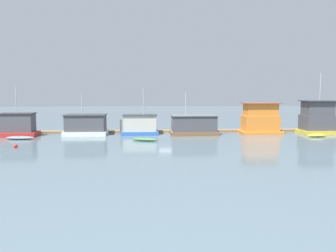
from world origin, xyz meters
name	(u,v)px	position (x,y,z in m)	size (l,w,h in m)	color
ground_plane	(168,135)	(0.00, 0.00, 0.00)	(200.00, 200.00, 0.00)	slate
dock_walkway	(166,131)	(0.00, 3.37, 0.15)	(59.60, 2.01, 0.30)	#846B4C
houseboat_red	(18,126)	(-21.76, -0.57, 1.56)	(5.43, 3.26, 7.57)	red
houseboat_white	(86,125)	(-12.22, 0.39, 1.49)	(6.28, 4.15, 6.41)	white
houseboat_blue	(140,125)	(-4.15, 0.55, 1.44)	(5.51, 3.63, 7.09)	#3866B7
houseboat_brown	(194,125)	(3.94, -0.31, 1.45)	(7.03, 4.18, 6.35)	brown
houseboat_orange	(260,120)	(14.34, 0.09, 2.16)	(6.21, 4.01, 4.79)	orange
houseboat_yellow	(317,118)	(23.33, -0.12, 2.35)	(5.21, 4.07, 9.36)	gold
dinghy_grey	(20,138)	(-20.40, -3.59, 0.22)	(3.97, 1.83, 0.43)	gray
dinghy_green	(145,139)	(-3.41, -6.28, 0.21)	(3.76, 2.23, 0.41)	#47844C
dinghy_yellow	(317,135)	(21.28, -4.07, 0.22)	(3.05, 1.58, 0.45)	yellow
mooring_post_centre	(129,128)	(-5.91, 2.11, 0.85)	(0.31, 0.31, 1.70)	brown
mooring_post_near_right	(121,126)	(-7.18, 2.11, 1.07)	(0.26, 0.26, 2.15)	brown
mooring_post_near_left	(186,126)	(3.14, 2.11, 1.08)	(0.30, 0.30, 2.17)	brown
buoy_red	(16,146)	(-18.31, -10.63, 0.22)	(0.45, 0.45, 0.45)	red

